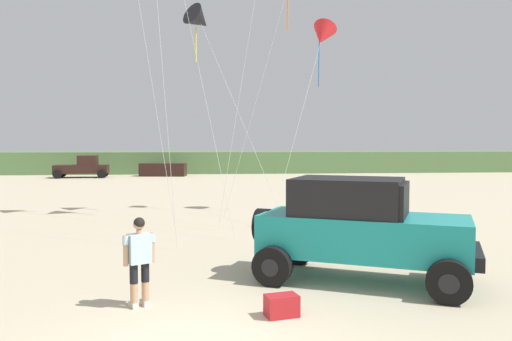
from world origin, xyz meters
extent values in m
cube|color=#567A47|center=(2.13, 46.78, 1.09)|extent=(90.00, 7.42, 2.18)
cube|color=teal|center=(3.53, 3.50, 1.01)|extent=(4.76, 3.59, 0.90)
cube|color=teal|center=(5.01, 2.77, 1.38)|extent=(1.73, 2.00, 0.12)
cube|color=black|center=(3.22, 3.65, 1.86)|extent=(2.84, 2.59, 0.80)
cube|color=black|center=(4.29, 3.12, 1.82)|extent=(0.83, 1.54, 0.72)
cube|color=black|center=(5.58, 2.49, 0.74)|extent=(0.98, 1.71, 0.28)
cylinder|color=black|center=(1.45, 4.52, 1.11)|extent=(0.61, 0.83, 0.77)
cylinder|color=black|center=(5.56, 3.65, 0.42)|extent=(0.89, 0.64, 0.84)
cylinder|color=black|center=(5.56, 3.65, 0.42)|extent=(0.48, 0.45, 0.38)
cylinder|color=black|center=(4.65, 1.80, 0.42)|extent=(0.89, 0.64, 0.84)
cylinder|color=black|center=(4.65, 1.80, 0.42)|extent=(0.48, 0.45, 0.38)
cylinder|color=black|center=(2.42, 5.19, 0.42)|extent=(0.89, 0.64, 0.84)
cylinder|color=black|center=(2.42, 5.19, 0.42)|extent=(0.48, 0.45, 0.38)
cylinder|color=black|center=(1.51, 3.34, 0.42)|extent=(0.89, 0.64, 0.84)
cylinder|color=black|center=(1.51, 3.34, 0.42)|extent=(0.48, 0.45, 0.38)
cylinder|color=tan|center=(-1.21, 2.15, 0.25)|extent=(0.14, 0.14, 0.49)
cylinder|color=black|center=(-1.21, 2.15, 0.64)|extent=(0.15, 0.15, 0.36)
cube|color=silver|center=(-1.23, 2.18, 0.05)|extent=(0.22, 0.28, 0.10)
cylinder|color=tan|center=(-1.01, 2.25, 0.25)|extent=(0.14, 0.14, 0.49)
cylinder|color=black|center=(-1.01, 2.25, 0.64)|extent=(0.15, 0.15, 0.36)
cube|color=silver|center=(-1.03, 2.29, 0.05)|extent=(0.22, 0.28, 0.10)
cube|color=silver|center=(-1.11, 2.20, 1.09)|extent=(0.48, 0.42, 0.54)
cylinder|color=tan|center=(-1.33, 2.08, 1.08)|extent=(0.09, 0.09, 0.56)
cylinder|color=silver|center=(-1.33, 2.08, 1.27)|extent=(0.11, 0.11, 0.16)
cylinder|color=tan|center=(-0.88, 2.32, 1.08)|extent=(0.09, 0.09, 0.56)
cylinder|color=silver|center=(-0.88, 2.32, 1.27)|extent=(0.11, 0.11, 0.16)
cylinder|color=tan|center=(-1.11, 2.20, 1.40)|extent=(0.10, 0.10, 0.08)
sphere|color=tan|center=(-1.11, 2.20, 1.54)|extent=(0.21, 0.21, 0.21)
sphere|color=black|center=(-1.10, 2.19, 1.56)|extent=(0.21, 0.21, 0.21)
cube|color=#B21E23|center=(1.42, 1.43, 0.19)|extent=(0.63, 0.48, 0.38)
cube|color=black|center=(-10.90, 39.05, 0.76)|extent=(4.72, 2.21, 0.76)
cube|color=black|center=(-10.35, 39.08, 1.56)|extent=(1.72, 1.91, 0.84)
cylinder|color=black|center=(-9.12, 40.22, 0.38)|extent=(0.78, 0.31, 0.76)
cylinder|color=black|center=(-8.98, 38.13, 0.38)|extent=(0.78, 0.31, 0.76)
cylinder|color=black|center=(-12.82, 39.97, 0.38)|extent=(0.78, 0.31, 0.76)
cylinder|color=black|center=(-12.67, 37.87, 0.38)|extent=(0.78, 0.31, 0.76)
cube|color=black|center=(-3.84, 40.51, 0.60)|extent=(4.38, 2.20, 1.20)
cylinder|color=silver|center=(-0.03, 10.90, 5.30)|extent=(2.10, 5.11, 10.52)
cylinder|color=silver|center=(-1.18, 8.22, 5.62)|extent=(0.95, 2.04, 11.14)
cone|color=black|center=(-0.12, 14.76, 8.29)|extent=(1.38, 1.72, 1.65)
cylinder|color=yellow|center=(-0.27, 14.76, 7.25)|extent=(0.05, 0.20, 1.52)
cylinder|color=silver|center=(1.36, 11.89, 4.17)|extent=(2.98, 5.74, 8.24)
cone|color=red|center=(5.13, 14.36, 7.66)|extent=(1.36, 1.56, 1.59)
cylinder|color=blue|center=(4.98, 14.36, 6.42)|extent=(0.05, 0.15, 1.91)
cylinder|color=silver|center=(3.69, 12.01, 3.85)|extent=(2.89, 4.72, 7.61)
cylinder|color=silver|center=(1.59, 11.17, 6.27)|extent=(2.14, 1.92, 12.44)
cylinder|color=orange|center=(3.63, 14.47, 8.91)|extent=(0.05, 0.22, 2.07)
cylinder|color=silver|center=(2.31, 13.94, 5.11)|extent=(2.95, 1.08, 10.13)
camera|label=1|loc=(0.11, -7.14, 3.01)|focal=35.45mm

